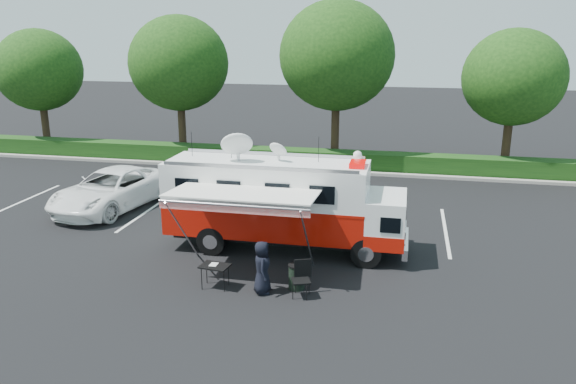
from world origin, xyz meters
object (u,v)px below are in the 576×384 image
white_suv (113,208)px  folding_table (215,267)px  command_truck (283,203)px  trash_bin (297,276)px

white_suv → folding_table: (6.76, -6.38, 0.65)m
white_suv → folding_table: size_ratio=6.57×
command_truck → white_suv: 8.75m
command_truck → trash_bin: 3.37m
trash_bin → command_truck: bearing=109.8°
command_truck → folding_table: bearing=-110.9°
folding_table → trash_bin: size_ratio=1.18×
trash_bin → white_suv: bearing=146.7°
command_truck → folding_table: size_ratio=9.08×
folding_table → trash_bin: 2.38m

